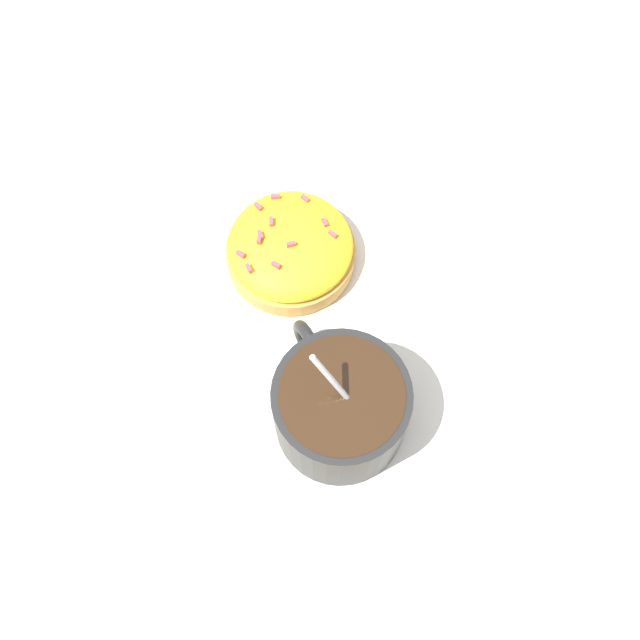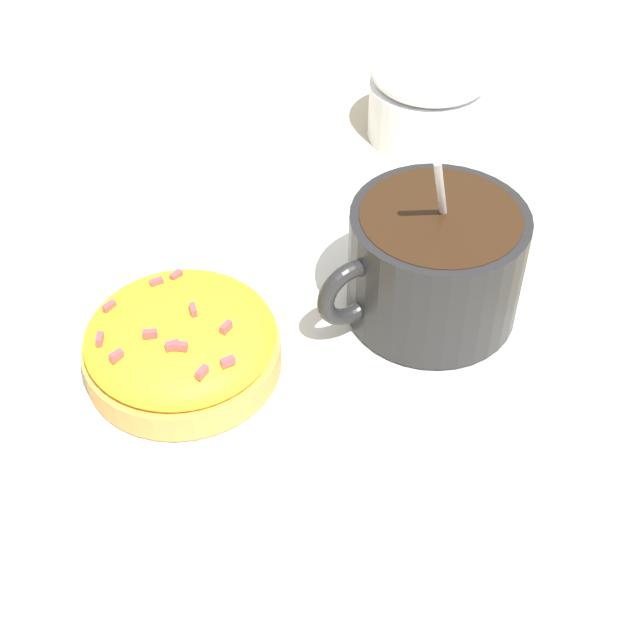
% 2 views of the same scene
% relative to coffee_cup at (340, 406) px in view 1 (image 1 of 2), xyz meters
% --- Properties ---
extents(ground_plane, '(3.00, 3.00, 0.00)m').
position_rel_coffee_cup_xyz_m(ground_plane, '(0.07, 0.01, -0.04)').
color(ground_plane, '#C6B793').
extents(paper_napkin, '(0.29, 0.28, 0.00)m').
position_rel_coffee_cup_xyz_m(paper_napkin, '(0.07, 0.01, -0.04)').
color(paper_napkin, white).
rests_on(paper_napkin, ground_plane).
extents(coffee_cup, '(0.12, 0.10, 0.11)m').
position_rel_coffee_cup_xyz_m(coffee_cup, '(0.00, 0.00, 0.00)').
color(coffee_cup, black).
rests_on(coffee_cup, paper_napkin).
extents(frosted_pastry, '(0.10, 0.10, 0.04)m').
position_rel_coffee_cup_xyz_m(frosted_pastry, '(0.14, 0.02, -0.02)').
color(frosted_pastry, '#D19347').
rests_on(frosted_pastry, paper_napkin).
extents(sugar_bowl, '(0.08, 0.08, 0.06)m').
position_rel_coffee_cup_xyz_m(sugar_bowl, '(-0.05, -0.18, -0.01)').
color(sugar_bowl, white).
rests_on(sugar_bowl, ground_plane).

